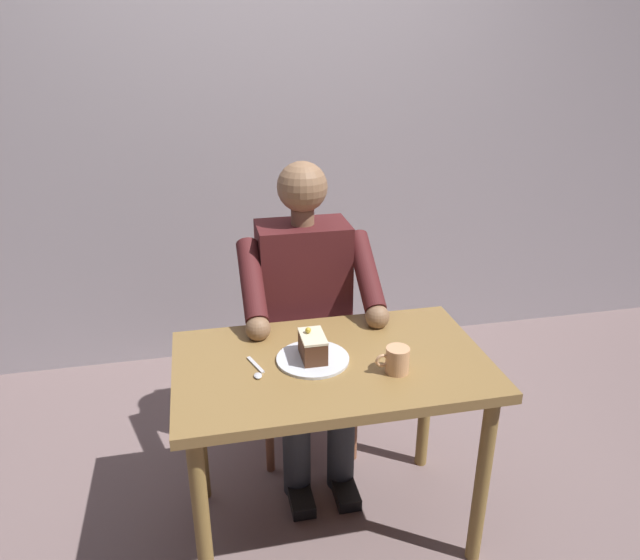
{
  "coord_description": "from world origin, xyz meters",
  "views": [
    {
      "loc": [
        0.39,
        1.64,
        1.73
      ],
      "look_at": [
        0.02,
        -0.1,
        0.97
      ],
      "focal_mm": 33.05,
      "sensor_mm": 36.0,
      "label": 1
    }
  ],
  "objects_px": {
    "seated_person": "(307,318)",
    "chair": "(300,334)",
    "dessert_spoon": "(257,371)",
    "coffee_cup": "(397,360)",
    "cake_slice": "(313,346)",
    "dining_table": "(332,386)"
  },
  "relations": [
    {
      "from": "dining_table",
      "to": "dessert_spoon",
      "type": "xyz_separation_m",
      "value": [
        0.25,
        0.02,
        0.1
      ]
    },
    {
      "from": "cake_slice",
      "to": "seated_person",
      "type": "bearing_deg",
      "value": -98.38
    },
    {
      "from": "dining_table",
      "to": "chair",
      "type": "bearing_deg",
      "value": -90.0
    },
    {
      "from": "seated_person",
      "to": "dessert_spoon",
      "type": "distance_m",
      "value": 0.52
    },
    {
      "from": "coffee_cup",
      "to": "seated_person",
      "type": "bearing_deg",
      "value": -71.06
    },
    {
      "from": "dining_table",
      "to": "seated_person",
      "type": "relative_size",
      "value": 0.81
    },
    {
      "from": "dining_table",
      "to": "chair",
      "type": "relative_size",
      "value": 1.15
    },
    {
      "from": "seated_person",
      "to": "cake_slice",
      "type": "height_order",
      "value": "seated_person"
    },
    {
      "from": "dining_table",
      "to": "dessert_spoon",
      "type": "distance_m",
      "value": 0.27
    },
    {
      "from": "chair",
      "to": "dessert_spoon",
      "type": "relative_size",
      "value": 6.36
    },
    {
      "from": "chair",
      "to": "coffee_cup",
      "type": "distance_m",
      "value": 0.78
    },
    {
      "from": "dining_table",
      "to": "coffee_cup",
      "type": "height_order",
      "value": "coffee_cup"
    },
    {
      "from": "cake_slice",
      "to": "coffee_cup",
      "type": "xyz_separation_m",
      "value": [
        -0.25,
        0.13,
        -0.01
      ]
    },
    {
      "from": "dining_table",
      "to": "coffee_cup",
      "type": "distance_m",
      "value": 0.26
    },
    {
      "from": "dining_table",
      "to": "coffee_cup",
      "type": "xyz_separation_m",
      "value": [
        -0.19,
        0.11,
        0.14
      ]
    },
    {
      "from": "chair",
      "to": "seated_person",
      "type": "relative_size",
      "value": 0.71
    },
    {
      "from": "chair",
      "to": "dessert_spoon",
      "type": "bearing_deg",
      "value": 67.9
    },
    {
      "from": "dessert_spoon",
      "to": "seated_person",
      "type": "bearing_deg",
      "value": -119.27
    },
    {
      "from": "coffee_cup",
      "to": "cake_slice",
      "type": "bearing_deg",
      "value": -26.91
    },
    {
      "from": "dining_table",
      "to": "cake_slice",
      "type": "height_order",
      "value": "cake_slice"
    },
    {
      "from": "seated_person",
      "to": "chair",
      "type": "bearing_deg",
      "value": -90.0
    },
    {
      "from": "chair",
      "to": "coffee_cup",
      "type": "relative_size",
      "value": 8.14
    }
  ]
}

